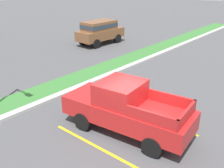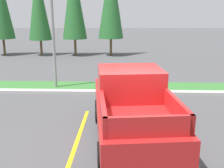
{
  "view_description": "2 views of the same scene",
  "coord_description": "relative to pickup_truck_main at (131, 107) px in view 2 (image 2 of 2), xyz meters",
  "views": [
    {
      "loc": [
        -7.3,
        -5.16,
        5.89
      ],
      "look_at": [
        1.01,
        1.85,
        1.36
      ],
      "focal_mm": 42.09,
      "sensor_mm": 36.0,
      "label": 1
    },
    {
      "loc": [
        -0.22,
        -6.92,
        3.62
      ],
      "look_at": [
        -0.55,
        2.7,
        1.07
      ],
      "focal_mm": 43.47,
      "sensor_mm": 36.0,
      "label": 2
    }
  ],
  "objects": [
    {
      "name": "parking_line_far",
      "position": [
        1.56,
        -0.05,
        -1.04
      ],
      "size": [
        0.12,
        4.8,
        0.01
      ],
      "primitive_type": "cube",
      "color": "yellow",
      "rests_on": "ground"
    },
    {
      "name": "grass_median",
      "position": [
        -0.06,
        5.77,
        -1.01
      ],
      "size": [
        56.0,
        1.8,
        0.06
      ],
      "primitive_type": "cube",
      "color": "#387533",
      "rests_on": "ground"
    },
    {
      "name": "cypress_tree_left_inner",
      "position": [
        -7.27,
        16.16,
        3.33
      ],
      "size": [
        1.93,
        1.93,
        7.42
      ],
      "color": "brown",
      "rests_on": "ground"
    },
    {
      "name": "curb_strip",
      "position": [
        -0.06,
        4.67,
        -0.97
      ],
      "size": [
        56.0,
        0.4,
        0.15
      ],
      "primitive_type": "cube",
      "color": "#B2B2AD",
      "rests_on": "ground"
    },
    {
      "name": "street_light",
      "position": [
        -3.5,
        5.41,
        3.01
      ],
      "size": [
        0.24,
        1.49,
        7.0
      ],
      "color": "gray",
      "rests_on": "ground"
    },
    {
      "name": "ground_plane",
      "position": [
        -0.06,
        -0.33,
        -1.04
      ],
      "size": [
        120.0,
        120.0,
        0.0
      ],
      "primitive_type": "plane",
      "color": "#4C4C4F"
    },
    {
      "name": "parking_line_near",
      "position": [
        -1.54,
        -0.05,
        -1.04
      ],
      "size": [
        0.12,
        4.8,
        0.01
      ],
      "primitive_type": "cube",
      "color": "yellow",
      "rests_on": "ground"
    },
    {
      "name": "pickup_truck_main",
      "position": [
        0.0,
        0.0,
        0.0
      ],
      "size": [
        2.47,
        5.4,
        2.1
      ],
      "color": "black",
      "rests_on": "ground"
    }
  ]
}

